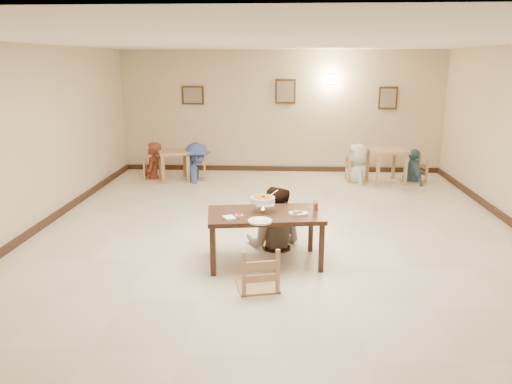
# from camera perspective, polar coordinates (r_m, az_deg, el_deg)

# --- Properties ---
(floor) EXTENTS (10.00, 10.00, 0.00)m
(floor) POSITION_cam_1_polar(r_m,az_deg,el_deg) (8.01, 2.51, -5.19)
(floor) COLOR beige
(floor) RESTS_ON ground
(ceiling) EXTENTS (10.00, 10.00, 0.00)m
(ceiling) POSITION_cam_1_polar(r_m,az_deg,el_deg) (7.53, 2.78, 16.79)
(ceiling) COLOR white
(ceiling) RESTS_ON wall_back
(wall_back) EXTENTS (10.00, 0.00, 10.00)m
(wall_back) POSITION_cam_1_polar(r_m,az_deg,el_deg) (12.59, 2.89, 9.14)
(wall_back) COLOR beige
(wall_back) RESTS_ON floor
(wall_front) EXTENTS (10.00, 0.00, 10.00)m
(wall_front) POSITION_cam_1_polar(r_m,az_deg,el_deg) (2.81, 1.53, -11.27)
(wall_front) COLOR beige
(wall_front) RESTS_ON floor
(wall_left) EXTENTS (0.00, 10.00, 10.00)m
(wall_left) POSITION_cam_1_polar(r_m,az_deg,el_deg) (8.64, -25.04, 5.19)
(wall_left) COLOR beige
(wall_left) RESTS_ON floor
(baseboard_back) EXTENTS (8.00, 0.06, 0.12)m
(baseboard_back) POSITION_cam_1_polar(r_m,az_deg,el_deg) (12.78, 2.81, 2.69)
(baseboard_back) COLOR black
(baseboard_back) RESTS_ON floor
(baseboard_left) EXTENTS (0.06, 10.00, 0.12)m
(baseboard_left) POSITION_cam_1_polar(r_m,az_deg,el_deg) (8.95, -23.87, -3.91)
(baseboard_left) COLOR black
(baseboard_left) RESTS_ON floor
(picture_a) EXTENTS (0.55, 0.04, 0.45)m
(picture_a) POSITION_cam_1_polar(r_m,az_deg,el_deg) (12.72, -7.24, 10.91)
(picture_a) COLOR #372413
(picture_a) RESTS_ON wall_back
(picture_b) EXTENTS (0.50, 0.04, 0.60)m
(picture_b) POSITION_cam_1_polar(r_m,az_deg,el_deg) (12.51, 3.39, 11.40)
(picture_b) COLOR #372413
(picture_b) RESTS_ON wall_back
(picture_c) EXTENTS (0.45, 0.04, 0.55)m
(picture_c) POSITION_cam_1_polar(r_m,az_deg,el_deg) (12.77, 14.85, 10.33)
(picture_c) COLOR #372413
(picture_c) RESTS_ON wall_back
(wall_sconce) EXTENTS (0.16, 0.05, 0.22)m
(wall_sconce) POSITION_cam_1_polar(r_m,az_deg,el_deg) (12.55, 8.56, 12.65)
(wall_sconce) COLOR #FFD88C
(wall_sconce) RESTS_ON wall_back
(main_table) EXTENTS (1.65, 1.08, 0.73)m
(main_table) POSITION_cam_1_polar(r_m,az_deg,el_deg) (6.83, 1.03, -3.04)
(main_table) COLOR #372014
(main_table) RESTS_ON floor
(chair_far) EXTENTS (0.41, 0.41, 0.88)m
(chair_far) POSITION_cam_1_polar(r_m,az_deg,el_deg) (7.63, 1.79, -2.75)
(chair_far) COLOR tan
(chair_far) RESTS_ON floor
(chair_near) EXTENTS (0.50, 0.50, 1.06)m
(chair_near) POSITION_cam_1_polar(r_m,az_deg,el_deg) (6.13, 0.15, -6.32)
(chair_near) COLOR tan
(chair_near) RESTS_ON floor
(main_diner) EXTENTS (1.01, 0.85, 1.85)m
(main_diner) POSITION_cam_1_polar(r_m,az_deg,el_deg) (7.39, 2.16, 0.60)
(main_diner) COLOR gray
(main_diner) RESTS_ON floor
(curry_warmer) EXTENTS (0.37, 0.33, 0.30)m
(curry_warmer) POSITION_cam_1_polar(r_m,az_deg,el_deg) (6.79, 0.79, -0.91)
(curry_warmer) COLOR silver
(curry_warmer) RESTS_ON main_table
(rice_plate_far) EXTENTS (0.28, 0.28, 0.06)m
(rice_plate_far) POSITION_cam_1_polar(r_m,az_deg,el_deg) (7.13, 1.02, -1.47)
(rice_plate_far) COLOR white
(rice_plate_far) RESTS_ON main_table
(rice_plate_near) EXTENTS (0.32, 0.32, 0.07)m
(rice_plate_near) POSITION_cam_1_polar(r_m,az_deg,el_deg) (6.42, 0.47, -3.30)
(rice_plate_near) COLOR white
(rice_plate_near) RESTS_ON main_table
(fried_plate) EXTENTS (0.26, 0.26, 0.06)m
(fried_plate) POSITION_cam_1_polar(r_m,az_deg,el_deg) (6.77, 4.85, -2.37)
(fried_plate) COLOR white
(fried_plate) RESTS_ON main_table
(chili_dish) EXTENTS (0.10, 0.10, 0.02)m
(chili_dish) POSITION_cam_1_polar(r_m,az_deg,el_deg) (6.68, -1.94, -2.64)
(chili_dish) COLOR white
(chili_dish) RESTS_ON main_table
(napkin_cutlery) EXTENTS (0.23, 0.28, 0.03)m
(napkin_cutlery) POSITION_cam_1_polar(r_m,az_deg,el_deg) (6.54, -3.03, -2.98)
(napkin_cutlery) COLOR white
(napkin_cutlery) RESTS_ON main_table
(drink_glass) EXTENTS (0.07, 0.07, 0.14)m
(drink_glass) POSITION_cam_1_polar(r_m,az_deg,el_deg) (6.96, 6.85, -1.57)
(drink_glass) COLOR white
(drink_glass) RESTS_ON main_table
(bg_table_left) EXTENTS (0.90, 0.90, 0.70)m
(bg_table_left) POSITION_cam_1_polar(r_m,az_deg,el_deg) (11.85, -9.37, 4.04)
(bg_table_left) COLOR tan
(bg_table_left) RESTS_ON floor
(bg_table_right) EXTENTS (0.91, 0.91, 0.77)m
(bg_table_right) POSITION_cam_1_polar(r_m,az_deg,el_deg) (11.83, 14.73, 4.07)
(bg_table_right) COLOR tan
(bg_table_right) RESTS_ON floor
(bg_chair_ll) EXTENTS (0.41, 0.41, 0.88)m
(bg_chair_ll) POSITION_cam_1_polar(r_m,az_deg,el_deg) (12.05, -11.71, 3.50)
(bg_chair_ll) COLOR tan
(bg_chair_ll) RESTS_ON floor
(bg_chair_lr) EXTENTS (0.42, 0.42, 0.89)m
(bg_chair_lr) POSITION_cam_1_polar(r_m,az_deg,el_deg) (11.80, -6.84, 3.48)
(bg_chair_lr) COLOR tan
(bg_chair_lr) RESTS_ON floor
(bg_chair_rl) EXTENTS (0.48, 0.48, 1.02)m
(bg_chair_rl) POSITION_cam_1_polar(r_m,az_deg,el_deg) (11.81, 11.57, 3.61)
(bg_chair_rl) COLOR tan
(bg_chair_rl) RESTS_ON floor
(bg_chair_rr) EXTENTS (0.49, 0.49, 1.05)m
(bg_chair_rr) POSITION_cam_1_polar(r_m,az_deg,el_deg) (12.05, 17.64, 3.53)
(bg_chair_rr) COLOR tan
(bg_chair_rr) RESTS_ON floor
(bg_diner_a) EXTENTS (0.44, 0.65, 1.77)m
(bg_diner_a) POSITION_cam_1_polar(r_m,az_deg,el_deg) (11.97, -11.82, 5.59)
(bg_diner_a) COLOR maroon
(bg_diner_a) RESTS_ON floor
(bg_diner_b) EXTENTS (0.91, 1.27, 1.77)m
(bg_diner_b) POSITION_cam_1_polar(r_m,az_deg,el_deg) (11.72, -6.90, 5.60)
(bg_diner_b) COLOR #384F8D
(bg_diner_b) RESTS_ON floor
(bg_diner_c) EXTENTS (0.67, 0.93, 1.77)m
(bg_diner_c) POSITION_cam_1_polar(r_m,az_deg,el_deg) (11.74, 11.66, 5.41)
(bg_diner_c) COLOR silver
(bg_diner_c) RESTS_ON floor
(bg_diner_d) EXTENTS (0.57, 0.98, 1.56)m
(bg_diner_d) POSITION_cam_1_polar(r_m,az_deg,el_deg) (12.01, 17.73, 4.72)
(bg_diner_d) COLOR #456C7C
(bg_diner_d) RESTS_ON floor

